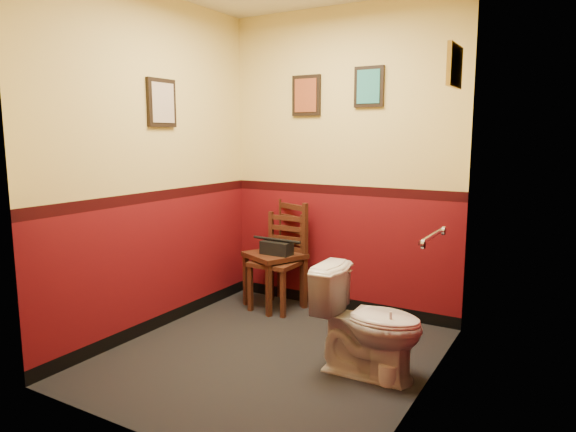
% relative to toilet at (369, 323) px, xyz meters
% --- Properties ---
extents(floor, '(2.20, 2.40, 0.00)m').
position_rel_toilet_xyz_m(floor, '(-0.72, -0.08, -0.36)').
color(floor, black).
rests_on(floor, ground).
extents(wall_back, '(2.20, 0.00, 2.70)m').
position_rel_toilet_xyz_m(wall_back, '(-0.72, 1.12, 0.99)').
color(wall_back, '#5E0C12').
rests_on(wall_back, ground).
extents(wall_front, '(2.20, 0.00, 2.70)m').
position_rel_toilet_xyz_m(wall_front, '(-0.72, -1.28, 0.99)').
color(wall_front, '#5E0C12').
rests_on(wall_front, ground).
extents(wall_left, '(0.00, 2.40, 2.70)m').
position_rel_toilet_xyz_m(wall_left, '(-1.82, -0.08, 0.99)').
color(wall_left, '#5E0C12').
rests_on(wall_left, ground).
extents(wall_right, '(0.00, 2.40, 2.70)m').
position_rel_toilet_xyz_m(wall_right, '(0.38, -0.08, 0.99)').
color(wall_right, '#5E0C12').
rests_on(wall_right, ground).
extents(grab_bar, '(0.05, 0.56, 0.06)m').
position_rel_toilet_xyz_m(grab_bar, '(0.35, 0.17, 0.59)').
color(grab_bar, silver).
rests_on(grab_bar, wall_right).
extents(framed_print_back_a, '(0.28, 0.04, 0.36)m').
position_rel_toilet_xyz_m(framed_print_back_a, '(-1.07, 1.10, 1.59)').
color(framed_print_back_a, black).
rests_on(framed_print_back_a, wall_back).
extents(framed_print_back_b, '(0.26, 0.04, 0.34)m').
position_rel_toilet_xyz_m(framed_print_back_b, '(-0.47, 1.10, 1.64)').
color(framed_print_back_b, black).
rests_on(framed_print_back_b, wall_back).
extents(framed_print_left, '(0.04, 0.30, 0.38)m').
position_rel_toilet_xyz_m(framed_print_left, '(-1.80, 0.02, 1.49)').
color(framed_print_left, black).
rests_on(framed_print_left, wall_left).
extents(framed_print_right, '(0.04, 0.34, 0.28)m').
position_rel_toilet_xyz_m(framed_print_right, '(0.36, 0.52, 1.69)').
color(framed_print_right, olive).
rests_on(framed_print_right, wall_right).
extents(toilet, '(0.74, 0.43, 0.72)m').
position_rel_toilet_xyz_m(toilet, '(0.00, 0.00, 0.00)').
color(toilet, white).
rests_on(toilet, floor).
extents(toilet_brush, '(0.14, 0.14, 0.49)m').
position_rel_toilet_xyz_m(toilet_brush, '(0.17, -0.06, -0.28)').
color(toilet_brush, silver).
rests_on(toilet_brush, floor).
extents(chair_left, '(0.61, 0.61, 0.99)m').
position_rel_toilet_xyz_m(chair_left, '(-1.25, 0.91, 0.14)').
color(chair_left, '#512718').
rests_on(chair_left, floor).
extents(chair_right, '(0.41, 0.41, 0.88)m').
position_rel_toilet_xyz_m(chair_right, '(-1.22, 0.86, 0.08)').
color(chair_right, '#512718').
rests_on(chair_right, floor).
extents(handbag, '(0.29, 0.15, 0.21)m').
position_rel_toilet_xyz_m(handbag, '(-1.22, 0.82, 0.19)').
color(handbag, black).
rests_on(handbag, chair_right).
extents(tp_stack, '(0.21, 0.13, 0.27)m').
position_rel_toilet_xyz_m(tp_stack, '(-0.77, 0.90, -0.24)').
color(tp_stack, silver).
rests_on(tp_stack, floor).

